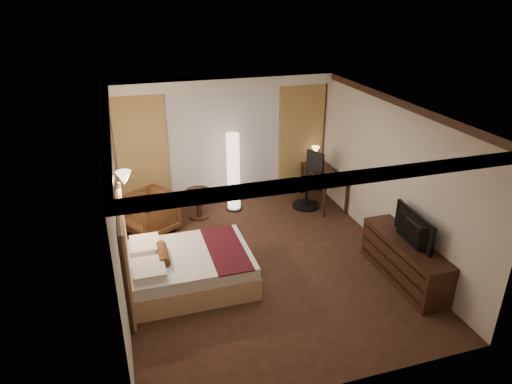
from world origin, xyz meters
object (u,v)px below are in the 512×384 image
object	(u,v)px
bed	(191,269)
office_chair	(307,181)
armchair	(150,211)
television	(408,225)
desk	(323,187)
dresser	(404,260)
side_table	(199,204)
floor_lamp	(233,172)

from	to	relation	value
bed	office_chair	xyz separation A→B (m)	(2.80, 2.03, 0.32)
armchair	bed	bearing A→B (deg)	-17.17
armchair	television	world-z (taller)	television
armchair	desk	bearing A→B (deg)	62.20
dresser	television	size ratio (longest dim) A/B	1.76
side_table	office_chair	distance (m)	2.29
desk	side_table	bearing A→B (deg)	176.86
office_chair	bed	bearing A→B (deg)	-168.14
armchair	television	size ratio (longest dim) A/B	0.84
desk	dresser	distance (m)	2.95
side_table	television	bearing A→B (deg)	-49.02
armchair	office_chair	distance (m)	3.26
bed	armchair	bearing A→B (deg)	103.53
armchair	floor_lamp	world-z (taller)	floor_lamp
side_table	floor_lamp	bearing A→B (deg)	11.04
desk	dresser	xyz separation A→B (m)	(0.05, -2.95, -0.03)
side_table	dresser	distance (m)	4.12
bed	office_chair	bearing A→B (deg)	36.01
floor_lamp	dresser	bearing A→B (deg)	-59.00
television	bed	bearing A→B (deg)	78.50
armchair	side_table	bearing A→B (deg)	77.76
armchair	desk	xyz separation A→B (m)	(3.66, 0.19, -0.05)
floor_lamp	bed	bearing A→B (deg)	-118.77
bed	office_chair	distance (m)	3.48
bed	television	xyz separation A→B (m)	(3.23, -0.86, 0.72)
armchair	television	xyz separation A→B (m)	(3.68, -2.76, 0.56)
side_table	television	distance (m)	4.16
office_chair	desk	bearing A→B (deg)	-17.16
side_table	office_chair	xyz separation A→B (m)	(2.26, -0.20, 0.30)
armchair	desk	distance (m)	3.67
armchair	office_chair	size ratio (longest dim) A/B	0.72
bed	dresser	xyz separation A→B (m)	(3.26, -0.86, 0.07)
office_chair	television	xyz separation A→B (m)	(0.43, -2.90, 0.39)
bed	television	bearing A→B (deg)	-14.97
desk	office_chair	xyz separation A→B (m)	(-0.41, -0.05, 0.22)
side_table	floor_lamp	xyz separation A→B (m)	(0.77, 0.15, 0.54)
floor_lamp	desk	world-z (taller)	floor_lamp
desk	armchair	bearing A→B (deg)	-177.09
bed	floor_lamp	xyz separation A→B (m)	(1.31, 2.38, 0.56)
floor_lamp	television	size ratio (longest dim) A/B	1.64
floor_lamp	desk	xyz separation A→B (m)	(1.90, -0.30, -0.46)
floor_lamp	office_chair	xyz separation A→B (m)	(1.49, -0.35, -0.24)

